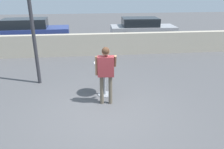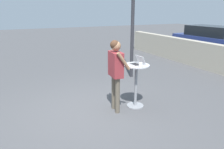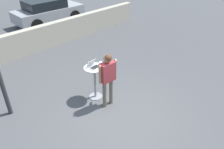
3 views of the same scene
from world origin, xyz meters
The scene contains 7 objects.
ground_plane centered at (0.00, 0.00, 0.00)m, with size 50.00×50.00×0.00m, color #4C4C4F.
pavement_kerb centered at (0.00, 5.66, 0.54)m, with size 14.20×0.35×1.08m.
cafe_table centered at (0.14, 1.13, 0.70)m, with size 0.64×0.64×1.09m.
laptop centered at (0.14, 1.15, 1.14)m, with size 0.33×0.32×0.21m.
coffee_mug centered at (0.38, 1.10, 1.15)m, with size 0.13×0.09×0.11m.
standing_person centered at (0.14, 0.57, 1.11)m, with size 0.62×0.36×1.73m.
parked_car_further_down centered at (3.17, 8.61, 0.76)m, with size 4.12×1.92×1.45m.
Camera 3 is at (-3.56, -3.18, 4.31)m, focal length 35.00 mm.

